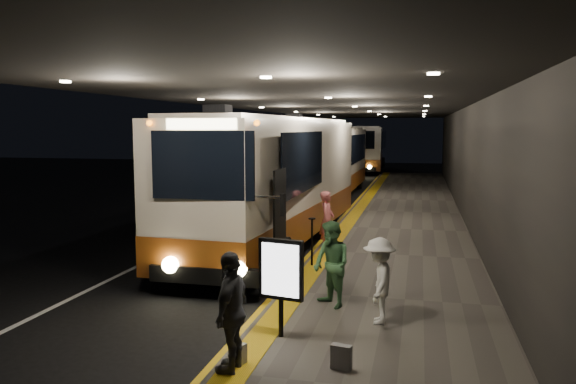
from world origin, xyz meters
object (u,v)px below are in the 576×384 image
at_px(coach_third, 367,150).
at_px(passenger_waiting_green, 331,264).
at_px(passenger_waiting_white, 379,281).
at_px(stanchion_post, 312,242).
at_px(passenger_boarding, 327,220).
at_px(coach_main, 276,186).
at_px(coach_second, 333,164).
at_px(info_sign, 281,271).
at_px(bag_polka, 341,357).
at_px(bag_plain, 238,353).
at_px(passenger_waiting_grey, 232,311).

height_order(coach_third, passenger_waiting_green, coach_third).
bearing_deg(passenger_waiting_white, passenger_waiting_green, -127.37).
bearing_deg(stanchion_post, passenger_boarding, 88.59).
relative_size(coach_main, passenger_waiting_white, 8.02).
bearing_deg(stanchion_post, coach_second, 96.86).
xyz_separation_m(coach_second, info_sign, (2.36, -21.06, -0.43)).
distance_m(passenger_boarding, passenger_waiting_white, 6.16).
height_order(passenger_waiting_green, bag_polka, passenger_waiting_green).
bearing_deg(bag_plain, coach_main, 100.88).
bearing_deg(bag_polka, passenger_waiting_green, 101.81).
bearing_deg(passenger_boarding, stanchion_post, -175.63).
height_order(coach_second, passenger_waiting_green, coach_second).
xyz_separation_m(coach_main, bag_polka, (3.26, -8.95, -1.50)).
relative_size(coach_main, passenger_boarding, 7.35).
distance_m(coach_third, passenger_waiting_green, 37.45).
relative_size(coach_third, passenger_waiting_green, 6.99).
bearing_deg(passenger_waiting_green, passenger_waiting_white, 10.95).
xyz_separation_m(coach_third, passenger_waiting_grey, (1.83, -40.52, -0.73)).
xyz_separation_m(coach_third, passenger_waiting_white, (3.72, -38.04, -0.83)).
relative_size(coach_main, info_sign, 7.47).
bearing_deg(coach_main, passenger_waiting_white, -58.84).
bearing_deg(passenger_waiting_green, coach_third, 141.26).
relative_size(passenger_waiting_grey, stanchion_post, 1.45).
bearing_deg(passenger_waiting_white, coach_third, -175.71).
distance_m(coach_second, passenger_waiting_white, 20.39).
relative_size(coach_second, bag_plain, 36.84).
bearing_deg(bag_plain, info_sign, 72.81).
relative_size(passenger_boarding, bag_polka, 4.68).
xyz_separation_m(coach_second, stanchion_post, (1.95, -16.17, -0.94)).
bearing_deg(passenger_waiting_white, coach_second, -170.30).
relative_size(coach_second, passenger_boarding, 6.71).
bearing_deg(coach_second, bag_plain, -84.60).
bearing_deg(stanchion_post, passenger_waiting_grey, -89.55).
height_order(passenger_boarding, bag_plain, passenger_boarding).
bearing_deg(coach_second, coach_third, 89.75).
height_order(coach_main, stanchion_post, coach_main).
xyz_separation_m(coach_main, stanchion_post, (1.70, -3.03, -1.08)).
height_order(coach_main, bag_plain, coach_main).
bearing_deg(stanchion_post, info_sign, -85.17).
distance_m(passenger_waiting_white, info_sign, 1.89).
distance_m(passenger_boarding, stanchion_post, 2.04).
height_order(coach_second, bag_polka, coach_second).
relative_size(passenger_waiting_green, passenger_waiting_grey, 0.96).
distance_m(coach_second, bag_polka, 22.41).
bearing_deg(coach_second, stanchion_post, -82.86).
bearing_deg(passenger_waiting_grey, coach_main, -167.85).
height_order(coach_third, passenger_waiting_grey, coach_third).
xyz_separation_m(coach_second, passenger_boarding, (2.00, -14.14, -0.71)).
bearing_deg(coach_third, passenger_boarding, -89.95).
bearing_deg(coach_main, passenger_waiting_grey, -76.19).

